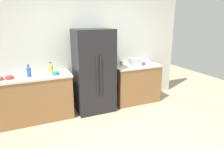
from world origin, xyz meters
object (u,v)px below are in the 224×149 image
(bottle_a, at_px, (29,72))
(cup_a, at_px, (144,64))
(refrigerator, at_px, (94,71))
(bowl_c, at_px, (10,77))
(cup_b, at_px, (121,63))
(bottle_b, at_px, (51,69))
(toaster, at_px, (135,62))
(bowl_b, at_px, (55,73))

(bottle_a, distance_m, cup_a, 2.52)
(refrigerator, distance_m, bowl_c, 1.63)
(refrigerator, bearing_deg, cup_b, 14.36)
(bottle_b, relative_size, cup_a, 2.46)
(cup_a, bearing_deg, bowl_c, 179.30)
(refrigerator, relative_size, bottle_b, 8.15)
(refrigerator, height_order, cup_a, refrigerator)
(cup_a, bearing_deg, refrigerator, 177.75)
(cup_a, xyz_separation_m, cup_b, (-0.47, 0.24, 0.00))
(cup_b, height_order, bowl_c, cup_b)
(bottle_a, distance_m, cup_b, 2.05)
(refrigerator, xyz_separation_m, cup_a, (1.23, -0.05, 0.06))
(toaster, relative_size, bottle_b, 1.21)
(refrigerator, xyz_separation_m, bottle_a, (-1.29, 0.01, 0.12))
(bottle_a, xyz_separation_m, bowl_c, (-0.34, -0.02, -0.06))
(refrigerator, height_order, bottle_a, refrigerator)
(bowl_b, bearing_deg, bottle_a, 171.31)
(refrigerator, bearing_deg, bottle_b, 171.06)
(refrigerator, bearing_deg, bottle_a, 179.64)
(bottle_a, distance_m, bowl_b, 0.48)
(toaster, bearing_deg, refrigerator, 179.44)
(toaster, relative_size, cup_b, 3.44)
(bowl_c, bearing_deg, cup_a, -0.70)
(cup_a, bearing_deg, bowl_b, -179.55)
(bottle_b, relative_size, bowl_b, 1.56)
(refrigerator, xyz_separation_m, cup_b, (0.75, 0.19, 0.07))
(cup_a, bearing_deg, bottle_a, 178.72)
(cup_b, bearing_deg, bowl_c, -175.05)
(refrigerator, distance_m, cup_a, 1.23)
(cup_a, bearing_deg, cup_b, 153.09)
(cup_a, height_order, bowl_b, cup_a)
(refrigerator, height_order, toaster, refrigerator)
(bowl_c, bearing_deg, toaster, 0.07)
(refrigerator, height_order, bowl_c, refrigerator)
(bowl_c, bearing_deg, bottle_a, 3.63)
(refrigerator, relative_size, toaster, 6.72)
(cup_b, bearing_deg, refrigerator, -165.64)
(bottle_b, distance_m, bowl_c, 0.77)
(bottle_b, bearing_deg, bowl_b, -74.93)
(bottle_b, xyz_separation_m, bowl_c, (-0.75, -0.15, -0.05))
(toaster, xyz_separation_m, bottle_a, (-2.31, 0.02, 0.00))
(refrigerator, relative_size, bowl_c, 12.71)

